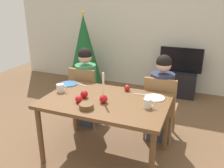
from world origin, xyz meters
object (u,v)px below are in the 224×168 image
Objects in this scene: person_left_child at (86,88)px; apple_near_candle at (79,99)px; christmas_tree at (84,49)px; mug_left at (60,88)px; chair_left at (85,93)px; apple_by_left_plate at (84,94)px; tv_stand at (179,83)px; tv at (181,60)px; plate_left at (69,84)px; mug_right at (148,103)px; bowl_walnuts at (86,106)px; candle_centerpiece at (104,97)px; dining_table at (105,106)px; apple_by_right_mug at (127,88)px; person_right_child at (161,100)px; chair_right at (160,105)px; plate_right at (155,98)px.

person_left_child is 14.41× the size of apple_near_candle.
christmas_tree is 2.19m from mug_left.
apple_by_left_plate is (0.34, -0.65, 0.28)m from chair_left.
tv reaches higher than tv_stand.
christmas_tree is at bearing 111.67° from plate_left.
mug_right is at bearing 1.18° from apple_by_left_plate.
apple_near_candle is at bearing 144.68° from bowl_walnuts.
tv is 2.45m from candle_centerpiece.
apple_by_left_plate is (-0.26, 0.04, -0.03)m from candle_centerpiece.
dining_table is 0.39m from apple_by_right_mug.
tv_stand is at bearing 6.74° from christmas_tree.
person_right_child is 1.12m from bowl_walnuts.
mug_left reaches higher than apple_by_right_mug.
apple_by_left_plate reaches higher than dining_table.
christmas_tree is at bearing 110.31° from mug_left.
chair_left is at bearing 113.59° from apple_near_candle.
mug_right is (1.07, -0.66, 0.23)m from person_left_child.
tv is at bearing 75.69° from bowl_walnuts.
person_left_child is at bearing 88.33° from mug_left.
tv_stand is (1.15, 1.69, -0.27)m from chair_left.
candle_centerpiece reaches higher than apple_near_candle.
dining_table is 0.88× the size of christmas_tree.
tv is at bearing 70.87° from apple_by_left_plate.
candle_centerpiece is 1.49× the size of plate_left.
mug_right reaches higher than apple_by_right_mug.
person_left_child reaches higher than candle_centerpiece.
chair_right is at bearing -90.00° from person_right_child.
person_left_child is 8.63× the size of mug_left.
plate_right is (-0.01, -0.39, 0.19)m from person_right_child.
mug_left is at bearing -91.77° from chair_left.
christmas_tree is 6.95× the size of plate_right.
apple_near_candle is at bearing -28.40° from mug_left.
bowl_walnuts is at bearing -57.68° from apple_by_left_plate.
tv is (1.15, 1.66, 0.14)m from person_left_child.
tv is at bearing 88.37° from chair_right.
chair_left is at bearing 161.62° from plate_right.
plate_left is at bearing 178.29° from plate_right.
plate_left is at bearing -120.97° from tv.
apple_near_candle is at bearing -107.99° from tv_stand.
tv_stand is at bearing 70.87° from apple_by_left_plate.
apple_by_left_plate is at bearing -62.18° from christmas_tree.
plate_left is at bearing 134.71° from bowl_walnuts.
tv is 10.71× the size of apple_by_right_mug.
plate_left is 0.79m from bowl_walnuts.
mug_right is (0.47, 0.06, -0.02)m from candle_centerpiece.
plate_left is at bearing 131.81° from apple_near_candle.
bowl_walnuts is (-0.61, -0.92, 0.21)m from person_right_child.
candle_centerpiece reaches higher than tv.
mug_right is at bearing 23.84° from bowl_walnuts.
christmas_tree is (-1.88, 1.46, 0.31)m from chair_right.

